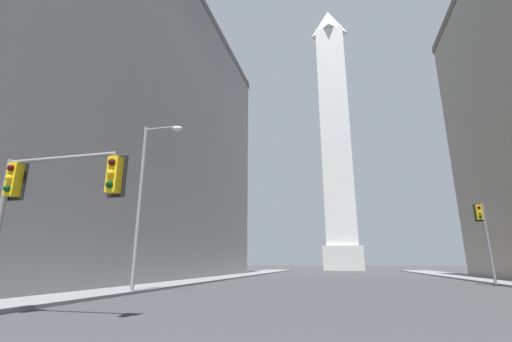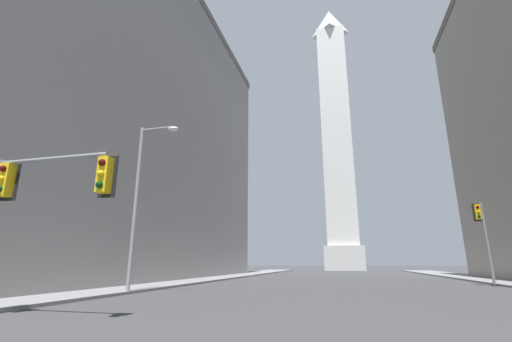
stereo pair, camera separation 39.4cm
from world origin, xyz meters
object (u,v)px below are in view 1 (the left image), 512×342
(obelisk, at_px, (335,132))
(street_lamp, at_px, (146,189))
(traffic_light_mid_right, at_px, (484,230))
(traffic_light_near_left, at_px, (43,193))

(obelisk, xyz_separation_m, street_lamp, (-10.47, -60.59, -25.51))
(obelisk, bearing_deg, traffic_light_mid_right, -78.19)
(traffic_light_near_left, bearing_deg, obelisk, 82.49)
(street_lamp, bearing_deg, obelisk, 80.20)
(obelisk, xyz_separation_m, traffic_light_mid_right, (10.19, -48.70, -27.18))
(obelisk, relative_size, traffic_light_mid_right, 10.94)
(traffic_light_near_left, bearing_deg, traffic_light_mid_right, 46.04)
(traffic_light_near_left, relative_size, street_lamp, 0.53)
(obelisk, bearing_deg, street_lamp, -99.80)
(obelisk, distance_m, traffic_light_mid_right, 56.69)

